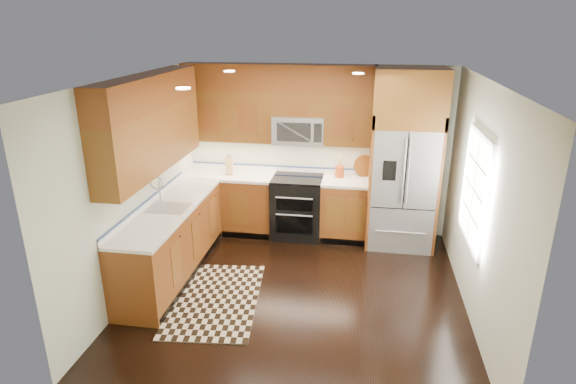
% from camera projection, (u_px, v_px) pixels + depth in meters
% --- Properties ---
extents(ground, '(4.00, 4.00, 0.00)m').
position_uv_depth(ground, '(298.00, 292.00, 6.00)').
color(ground, black).
rests_on(ground, ground).
extents(wall_back, '(4.00, 0.02, 2.60)m').
position_uv_depth(wall_back, '(317.00, 150.00, 7.42)').
color(wall_back, silver).
rests_on(wall_back, ground).
extents(wall_left, '(0.02, 4.00, 2.60)m').
position_uv_depth(wall_left, '(136.00, 185.00, 5.86)').
color(wall_left, silver).
rests_on(wall_left, ground).
extents(wall_right, '(0.02, 4.00, 2.60)m').
position_uv_depth(wall_right, '(480.00, 204.00, 5.26)').
color(wall_right, silver).
rests_on(wall_right, ground).
extents(window, '(0.04, 1.10, 1.30)m').
position_uv_depth(window, '(475.00, 189.00, 5.41)').
color(window, white).
rests_on(window, ground).
extents(base_cabinets, '(2.85, 3.00, 0.90)m').
position_uv_depth(base_cabinets, '(222.00, 224.00, 6.86)').
color(base_cabinets, brown).
rests_on(base_cabinets, ground).
extents(countertop, '(2.86, 3.01, 0.04)m').
position_uv_depth(countertop, '(232.00, 191.00, 6.79)').
color(countertop, white).
rests_on(countertop, base_cabinets).
extents(upper_cabinets, '(2.85, 3.00, 1.15)m').
position_uv_depth(upper_cabinets, '(226.00, 112.00, 6.49)').
color(upper_cabinets, brown).
rests_on(upper_cabinets, ground).
extents(range, '(0.76, 0.67, 0.95)m').
position_uv_depth(range, '(297.00, 207.00, 7.43)').
color(range, black).
rests_on(range, ground).
extents(microwave, '(0.76, 0.40, 0.42)m').
position_uv_depth(microwave, '(299.00, 129.00, 7.14)').
color(microwave, '#B2B2B7').
rests_on(microwave, ground).
extents(refrigerator, '(0.98, 0.75, 2.60)m').
position_uv_depth(refrigerator, '(404.00, 160.00, 6.88)').
color(refrigerator, '#B2B2B7').
rests_on(refrigerator, ground).
extents(sink_faucet, '(0.54, 0.44, 0.37)m').
position_uv_depth(sink_faucet, '(167.00, 203.00, 6.13)').
color(sink_faucet, '#B2B2B7').
rests_on(sink_faucet, countertop).
extents(rug, '(1.17, 1.77, 0.01)m').
position_uv_depth(rug, '(216.00, 299.00, 5.83)').
color(rug, black).
rests_on(rug, ground).
extents(knife_block, '(0.14, 0.17, 0.31)m').
position_uv_depth(knife_block, '(229.00, 166.00, 7.44)').
color(knife_block, tan).
rests_on(knife_block, countertop).
extents(utensil_crock, '(0.16, 0.16, 0.38)m').
position_uv_depth(utensil_crock, '(340.00, 169.00, 7.27)').
color(utensil_crock, '#AA3D14').
rests_on(utensil_crock, countertop).
extents(cutting_board, '(0.40, 0.40, 0.02)m').
position_uv_depth(cutting_board, '(364.00, 175.00, 7.37)').
color(cutting_board, brown).
rests_on(cutting_board, countertop).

